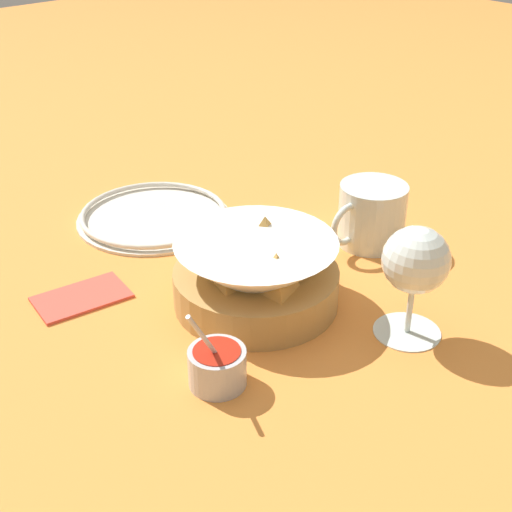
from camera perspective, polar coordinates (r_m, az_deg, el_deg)
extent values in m
plane|color=orange|center=(0.91, -0.32, -3.17)|extent=(4.00, 4.00, 0.00)
cylinder|color=#B2894C|center=(0.89, 0.00, -2.45)|extent=(0.21, 0.21, 0.05)
cone|color=white|center=(0.87, 0.00, -1.26)|extent=(0.20, 0.20, 0.08)
cylinder|color=#3D842D|center=(0.88, 0.00, -2.32)|extent=(0.15, 0.15, 0.01)
pyramid|color=gold|center=(0.84, -2.09, -1.65)|extent=(0.07, 0.07, 0.05)
pyramid|color=gold|center=(0.83, 1.60, -1.61)|extent=(0.09, 0.10, 0.06)
pyramid|color=gold|center=(0.88, 2.84, -0.45)|extent=(0.07, 0.08, 0.05)
pyramid|color=gold|center=(0.90, 0.71, 1.26)|extent=(0.09, 0.07, 0.07)
pyramid|color=gold|center=(0.87, 0.00, -0.75)|extent=(0.08, 0.07, 0.05)
cylinder|color=#B7B7BC|center=(0.76, -3.11, -8.89)|extent=(0.06, 0.06, 0.04)
cylinder|color=red|center=(0.76, -3.13, -8.46)|extent=(0.05, 0.05, 0.03)
cylinder|color=#B7B7BC|center=(0.73, -3.86, -6.98)|extent=(0.05, 0.01, 0.09)
cylinder|color=silver|center=(0.86, 11.98, -5.90)|extent=(0.08, 0.08, 0.00)
cylinder|color=silver|center=(0.84, 12.21, -4.08)|extent=(0.01, 0.01, 0.06)
sphere|color=silver|center=(0.81, 12.69, -0.31)|extent=(0.08, 0.08, 0.08)
sphere|color=#DBD17A|center=(0.82, 12.61, -0.89)|extent=(0.05, 0.05, 0.05)
cylinder|color=silver|center=(1.03, 9.26, 3.31)|extent=(0.10, 0.10, 0.09)
cylinder|color=orange|center=(1.03, 9.22, 2.79)|extent=(0.08, 0.08, 0.06)
torus|color=silver|center=(0.99, 7.31, 2.52)|extent=(0.06, 0.01, 0.06)
cylinder|color=silver|center=(1.11, -8.17, 3.12)|extent=(0.23, 0.23, 0.01)
torus|color=silver|center=(1.10, -8.20, 3.42)|extent=(0.22, 0.22, 0.01)
cube|color=#DB4C3D|center=(0.93, -13.79, -3.13)|extent=(0.12, 0.08, 0.01)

